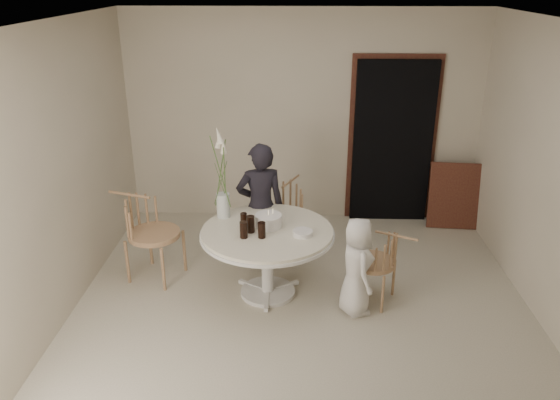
{
  "coord_description": "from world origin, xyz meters",
  "views": [
    {
      "loc": [
        -0.06,
        -4.58,
        3.07
      ],
      "look_at": [
        -0.23,
        0.3,
        1.03
      ],
      "focal_mm": 35.0,
      "sensor_mm": 36.0,
      "label": 1
    }
  ],
  "objects_px": {
    "chair_far": "(286,207)",
    "birthday_cake": "(268,221)",
    "chair_left": "(143,224)",
    "boy": "(357,266)",
    "girl": "(260,207)",
    "table": "(267,240)",
    "flower_vase": "(222,186)",
    "chair_right": "(384,257)"
  },
  "relations": [
    {
      "from": "boy",
      "to": "birthday_cake",
      "type": "height_order",
      "value": "boy"
    },
    {
      "from": "table",
      "to": "boy",
      "type": "xyz_separation_m",
      "value": [
        0.86,
        -0.28,
        -0.12
      ]
    },
    {
      "from": "girl",
      "to": "birthday_cake",
      "type": "xyz_separation_m",
      "value": [
        0.12,
        -0.52,
        0.08
      ]
    },
    {
      "from": "boy",
      "to": "chair_far",
      "type": "bearing_deg",
      "value": 14.49
    },
    {
      "from": "chair_far",
      "to": "chair_left",
      "type": "distance_m",
      "value": 1.64
    },
    {
      "from": "table",
      "to": "boy",
      "type": "relative_size",
      "value": 1.35
    },
    {
      "from": "table",
      "to": "boy",
      "type": "distance_m",
      "value": 0.92
    },
    {
      "from": "chair_left",
      "to": "girl",
      "type": "xyz_separation_m",
      "value": [
        1.23,
        0.25,
        0.1
      ]
    },
    {
      "from": "chair_far",
      "to": "birthday_cake",
      "type": "height_order",
      "value": "birthday_cake"
    },
    {
      "from": "table",
      "to": "girl",
      "type": "bearing_deg",
      "value": 100.28
    },
    {
      "from": "chair_left",
      "to": "birthday_cake",
      "type": "bearing_deg",
      "value": -82.85
    },
    {
      "from": "table",
      "to": "flower_vase",
      "type": "bearing_deg",
      "value": 148.26
    },
    {
      "from": "table",
      "to": "chair_far",
      "type": "height_order",
      "value": "chair_far"
    },
    {
      "from": "flower_vase",
      "to": "birthday_cake",
      "type": "bearing_deg",
      "value": -24.78
    },
    {
      "from": "chair_left",
      "to": "birthday_cake",
      "type": "distance_m",
      "value": 1.39
    },
    {
      "from": "chair_right",
      "to": "table",
      "type": "bearing_deg",
      "value": -70.09
    },
    {
      "from": "chair_right",
      "to": "birthday_cake",
      "type": "relative_size",
      "value": 2.93
    },
    {
      "from": "chair_right",
      "to": "flower_vase",
      "type": "distance_m",
      "value": 1.75
    },
    {
      "from": "table",
      "to": "chair_left",
      "type": "bearing_deg",
      "value": 165.67
    },
    {
      "from": "chair_left",
      "to": "flower_vase",
      "type": "relative_size",
      "value": 0.99
    },
    {
      "from": "birthday_cake",
      "to": "boy",
      "type": "bearing_deg",
      "value": -22.25
    },
    {
      "from": "chair_right",
      "to": "birthday_cake",
      "type": "height_order",
      "value": "birthday_cake"
    },
    {
      "from": "table",
      "to": "girl",
      "type": "distance_m",
      "value": 0.61
    },
    {
      "from": "chair_right",
      "to": "chair_left",
      "type": "relative_size",
      "value": 0.83
    },
    {
      "from": "table",
      "to": "chair_right",
      "type": "bearing_deg",
      "value": -5.79
    },
    {
      "from": "chair_far",
      "to": "birthday_cake",
      "type": "bearing_deg",
      "value": -75.07
    },
    {
      "from": "chair_left",
      "to": "flower_vase",
      "type": "bearing_deg",
      "value": -74.91
    },
    {
      "from": "birthday_cake",
      "to": "chair_left",
      "type": "bearing_deg",
      "value": 168.56
    },
    {
      "from": "chair_left",
      "to": "chair_far",
      "type": "bearing_deg",
      "value": -47.8
    },
    {
      "from": "chair_left",
      "to": "boy",
      "type": "relative_size",
      "value": 0.96
    },
    {
      "from": "birthday_cake",
      "to": "flower_vase",
      "type": "xyz_separation_m",
      "value": [
        -0.48,
        0.22,
        0.27
      ]
    },
    {
      "from": "chair_left",
      "to": "boy",
      "type": "bearing_deg",
      "value": -87.19
    },
    {
      "from": "chair_left",
      "to": "boy",
      "type": "height_order",
      "value": "boy"
    },
    {
      "from": "chair_right",
      "to": "chair_left",
      "type": "bearing_deg",
      "value": -74.76
    },
    {
      "from": "boy",
      "to": "birthday_cake",
      "type": "distance_m",
      "value": 0.97
    },
    {
      "from": "table",
      "to": "girl",
      "type": "xyz_separation_m",
      "value": [
        -0.11,
        0.59,
        0.1
      ]
    },
    {
      "from": "chair_far",
      "to": "table",
      "type": "bearing_deg",
      "value": -74.9
    },
    {
      "from": "chair_far",
      "to": "boy",
      "type": "relative_size",
      "value": 0.86
    },
    {
      "from": "boy",
      "to": "birthday_cake",
      "type": "xyz_separation_m",
      "value": [
        -0.85,
        0.35,
        0.3
      ]
    },
    {
      "from": "girl",
      "to": "boy",
      "type": "height_order",
      "value": "girl"
    },
    {
      "from": "chair_left",
      "to": "flower_vase",
      "type": "xyz_separation_m",
      "value": [
        0.87,
        -0.05,
        0.46
      ]
    },
    {
      "from": "birthday_cake",
      "to": "flower_vase",
      "type": "height_order",
      "value": "flower_vase"
    }
  ]
}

